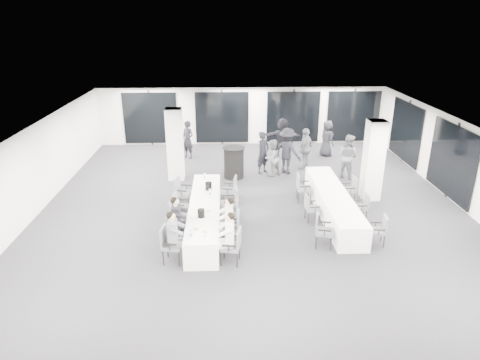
# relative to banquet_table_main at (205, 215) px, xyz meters

# --- Properties ---
(room) EXTENTS (14.04, 16.04, 2.84)m
(room) POSITION_rel_banquet_table_main_xyz_m (2.41, 2.04, 1.01)
(room) COLOR #242429
(room) RESTS_ON ground
(column_left) EXTENTS (0.60, 0.60, 2.80)m
(column_left) POSITION_rel_banquet_table_main_xyz_m (-1.27, 4.13, 1.02)
(column_left) COLOR silver
(column_left) RESTS_ON floor
(column_right) EXTENTS (0.60, 0.60, 2.80)m
(column_right) POSITION_rel_banquet_table_main_xyz_m (5.73, 1.93, 1.02)
(column_right) COLOR silver
(column_right) RESTS_ON floor
(banquet_table_main) EXTENTS (0.90, 5.00, 0.75)m
(banquet_table_main) POSITION_rel_banquet_table_main_xyz_m (0.00, 0.00, 0.00)
(banquet_table_main) COLOR white
(banquet_table_main) RESTS_ON floor
(banquet_table_side) EXTENTS (0.90, 5.00, 0.75)m
(banquet_table_side) POSITION_rel_banquet_table_main_xyz_m (4.11, 0.68, 0.00)
(banquet_table_side) COLOR white
(banquet_table_side) RESTS_ON floor
(cocktail_table) EXTENTS (0.89, 0.89, 1.24)m
(cocktail_table) POSITION_rel_banquet_table_main_xyz_m (0.99, 4.16, 0.25)
(cocktail_table) COLOR black
(cocktail_table) RESTS_ON floor
(chair_main_left_near) EXTENTS (0.57, 0.61, 0.99)m
(chair_main_left_near) POSITION_rel_banquet_table_main_xyz_m (-0.84, -1.99, 0.19)
(chair_main_left_near) COLOR #53565B
(chair_main_left_near) RESTS_ON floor
(chair_main_left_second) EXTENTS (0.51, 0.55, 0.91)m
(chair_main_left_second) POSITION_rel_banquet_table_main_xyz_m (-0.83, -1.08, 0.15)
(chair_main_left_second) COLOR #53565B
(chair_main_left_second) RESTS_ON floor
(chair_main_left_mid) EXTENTS (0.59, 0.62, 0.99)m
(chair_main_left_mid) POSITION_rel_banquet_table_main_xyz_m (-0.83, -0.32, 0.19)
(chair_main_left_mid) COLOR #53565B
(chair_main_left_mid) RESTS_ON floor
(chair_main_left_fourth) EXTENTS (0.50, 0.54, 0.88)m
(chair_main_left_fourth) POSITION_rel_banquet_table_main_xyz_m (-0.83, 0.52, 0.12)
(chair_main_left_fourth) COLOR #53565B
(chair_main_left_fourth) RESTS_ON floor
(chair_main_left_far) EXTENTS (0.61, 0.64, 1.01)m
(chair_main_left_far) POSITION_rel_banquet_table_main_xyz_m (-0.84, 1.52, 0.20)
(chair_main_left_far) COLOR #53565B
(chair_main_left_far) RESTS_ON floor
(chair_main_right_near) EXTENTS (0.57, 0.61, 0.97)m
(chair_main_right_near) POSITION_rel_banquet_table_main_xyz_m (0.83, -2.13, 0.18)
(chair_main_right_near) COLOR #53565B
(chair_main_right_near) RESTS_ON floor
(chair_main_right_second) EXTENTS (0.53, 0.59, 1.01)m
(chair_main_right_second) POSITION_rel_banquet_table_main_xyz_m (0.84, -1.18, 0.20)
(chair_main_right_second) COLOR #53565B
(chair_main_right_second) RESTS_ON floor
(chair_main_right_mid) EXTENTS (0.52, 0.57, 0.96)m
(chair_main_right_mid) POSITION_rel_banquet_table_main_xyz_m (0.83, -0.34, 0.17)
(chair_main_right_mid) COLOR #53565B
(chair_main_right_mid) RESTS_ON floor
(chair_main_right_fourth) EXTENTS (0.56, 0.61, 1.03)m
(chair_main_right_fourth) POSITION_rel_banquet_table_main_xyz_m (0.84, 0.51, 0.21)
(chair_main_right_fourth) COLOR #53565B
(chair_main_right_fourth) RESTS_ON floor
(chair_main_right_far) EXTENTS (0.57, 0.61, 0.99)m
(chair_main_right_far) POSITION_rel_banquet_table_main_xyz_m (0.84, 1.61, 0.19)
(chair_main_right_far) COLOR #53565B
(chair_main_right_far) RESTS_ON floor
(chair_side_left_near) EXTENTS (0.58, 0.61, 0.96)m
(chair_side_left_near) POSITION_rel_banquet_table_main_xyz_m (3.28, -1.36, 0.17)
(chair_side_left_near) COLOR #53565B
(chair_side_left_near) RESTS_ON floor
(chair_side_left_mid) EXTENTS (0.48, 0.52, 0.87)m
(chair_side_left_mid) POSITION_rel_banquet_table_main_xyz_m (3.29, 0.22, 0.12)
(chair_side_left_mid) COLOR #53565B
(chair_side_left_mid) RESTS_ON floor
(chair_side_left_far) EXTENTS (0.53, 0.58, 0.98)m
(chair_side_left_far) POSITION_rel_banquet_table_main_xyz_m (3.28, 1.76, 0.19)
(chair_side_left_far) COLOR #53565B
(chair_side_left_far) RESTS_ON floor
(chair_side_right_near) EXTENTS (0.50, 0.54, 0.88)m
(chair_side_right_near) POSITION_rel_banquet_table_main_xyz_m (4.94, -1.33, 0.13)
(chair_side_right_near) COLOR #53565B
(chair_side_right_near) RESTS_ON floor
(chair_side_right_mid) EXTENTS (0.45, 0.50, 0.86)m
(chair_side_right_mid) POSITION_rel_banquet_table_main_xyz_m (4.94, 0.28, 0.12)
(chair_side_right_mid) COLOR #53565B
(chair_side_right_mid) RESTS_ON floor
(chair_side_right_far) EXTENTS (0.47, 0.52, 0.90)m
(chair_side_right_far) POSITION_rel_banquet_table_main_xyz_m (4.94, 1.66, 0.14)
(chair_side_right_far) COLOR #53565B
(chair_side_right_far) RESTS_ON floor
(seated_guest_a) EXTENTS (0.50, 0.38, 1.44)m
(seated_guest_a) POSITION_rel_banquet_table_main_xyz_m (-0.67, -2.01, 0.44)
(seated_guest_a) COLOR slate
(seated_guest_a) RESTS_ON floor
(seated_guest_b) EXTENTS (0.50, 0.38, 1.44)m
(seated_guest_b) POSITION_rel_banquet_table_main_xyz_m (-0.67, -1.09, 0.44)
(seated_guest_b) COLOR black
(seated_guest_b) RESTS_ON floor
(seated_guest_c) EXTENTS (0.50, 0.38, 1.44)m
(seated_guest_c) POSITION_rel_banquet_table_main_xyz_m (0.67, -2.11, 0.44)
(seated_guest_c) COLOR white
(seated_guest_c) RESTS_ON floor
(seated_guest_d) EXTENTS (0.50, 0.38, 1.44)m
(seated_guest_d) POSITION_rel_banquet_table_main_xyz_m (0.67, -1.18, 0.44)
(seated_guest_d) COLOR white
(seated_guest_d) RESTS_ON floor
(standing_guest_a) EXTENTS (0.91, 0.91, 1.96)m
(standing_guest_a) POSITION_rel_banquet_table_main_xyz_m (2.19, 4.65, 0.60)
(standing_guest_a) COLOR black
(standing_guest_a) RESTS_ON floor
(standing_guest_b) EXTENTS (0.95, 0.90, 1.69)m
(standing_guest_b) POSITION_rel_banquet_table_main_xyz_m (2.53, 4.32, 0.47)
(standing_guest_b) COLOR slate
(standing_guest_b) RESTS_ON floor
(standing_guest_c) EXTENTS (1.51, 1.39, 2.12)m
(standing_guest_c) POSITION_rel_banquet_table_main_xyz_m (3.16, 4.60, 0.68)
(standing_guest_c) COLOR black
(standing_guest_c) RESTS_ON floor
(standing_guest_d) EXTENTS (1.23, 1.32, 1.98)m
(standing_guest_d) POSITION_rel_banquet_table_main_xyz_m (3.99, 5.09, 0.62)
(standing_guest_d) COLOR slate
(standing_guest_d) RESTS_ON floor
(standing_guest_e) EXTENTS (0.87, 1.04, 1.86)m
(standing_guest_e) POSITION_rel_banquet_table_main_xyz_m (5.28, 6.80, 0.55)
(standing_guest_e) COLOR black
(standing_guest_e) RESTS_ON floor
(standing_guest_f) EXTENTS (1.96, 0.95, 2.05)m
(standing_guest_f) POSITION_rel_banquet_table_main_xyz_m (3.23, 6.64, 0.65)
(standing_guest_f) COLOR black
(standing_guest_f) RESTS_ON floor
(standing_guest_g) EXTENTS (0.90, 0.87, 1.92)m
(standing_guest_g) POSITION_rel_banquet_table_main_xyz_m (-1.01, 6.71, 0.59)
(standing_guest_g) COLOR black
(standing_guest_g) RESTS_ON floor
(standing_guest_h) EXTENTS (1.08, 1.09, 1.98)m
(standing_guest_h) POSITION_rel_banquet_table_main_xyz_m (5.46, 4.02, 0.62)
(standing_guest_h) COLOR slate
(standing_guest_h) RESTS_ON floor
(ice_bucket_near) EXTENTS (0.20, 0.20, 0.23)m
(ice_bucket_near) POSITION_rel_banquet_table_main_xyz_m (-0.05, -0.93, 0.49)
(ice_bucket_near) COLOR black
(ice_bucket_near) RESTS_ON banquet_table_main
(ice_bucket_far) EXTENTS (0.22, 0.22, 0.25)m
(ice_bucket_far) POSITION_rel_banquet_table_main_xyz_m (0.10, 1.08, 0.50)
(ice_bucket_far) COLOR black
(ice_bucket_far) RESTS_ON banquet_table_main
(water_bottle_a) EXTENTS (0.07, 0.07, 0.22)m
(water_bottle_a) POSITION_rel_banquet_table_main_xyz_m (-0.25, -2.12, 0.48)
(water_bottle_a) COLOR silver
(water_bottle_a) RESTS_ON banquet_table_main
(water_bottle_b) EXTENTS (0.08, 0.08, 0.24)m
(water_bottle_b) POSITION_rel_banquet_table_main_xyz_m (0.16, 0.55, 0.49)
(water_bottle_b) COLOR silver
(water_bottle_b) RESTS_ON banquet_table_main
(water_bottle_c) EXTENTS (0.07, 0.07, 0.22)m
(water_bottle_c) POSITION_rel_banquet_table_main_xyz_m (-0.07, 2.04, 0.48)
(water_bottle_c) COLOR silver
(water_bottle_c) RESTS_ON banquet_table_main
(plate_a) EXTENTS (0.21, 0.21, 0.03)m
(plate_a) POSITION_rel_banquet_table_main_xyz_m (-0.17, -1.68, 0.39)
(plate_a) COLOR white
(plate_a) RESTS_ON banquet_table_main
(plate_b) EXTENTS (0.20, 0.20, 0.03)m
(plate_b) POSITION_rel_banquet_table_main_xyz_m (0.09, -1.86, 0.39)
(plate_b) COLOR white
(plate_b) RESTS_ON banquet_table_main
(plate_c) EXTENTS (0.19, 0.19, 0.03)m
(plate_c) POSITION_rel_banquet_table_main_xyz_m (0.13, -0.58, 0.39)
(plate_c) COLOR white
(plate_c) RESTS_ON banquet_table_main
(wine_glass) EXTENTS (0.07, 0.07, 0.18)m
(wine_glass) POSITION_rel_banquet_table_main_xyz_m (0.11, -2.30, 0.51)
(wine_glass) COLOR silver
(wine_glass) RESTS_ON banquet_table_main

